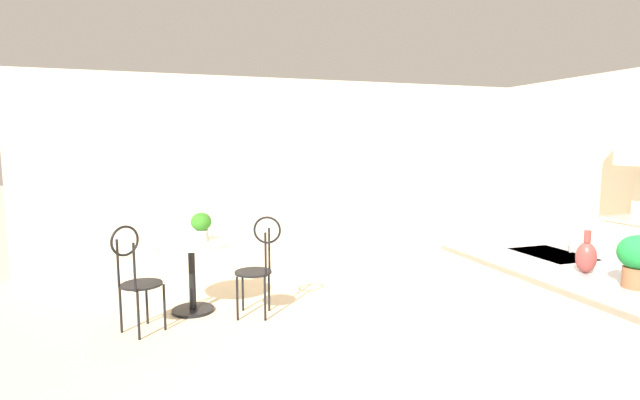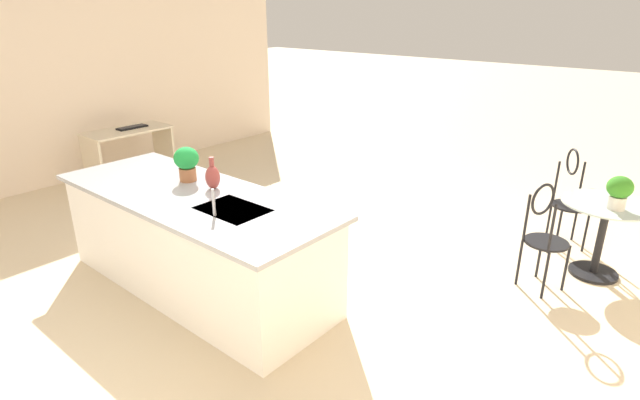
% 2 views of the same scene
% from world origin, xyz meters
% --- Properties ---
extents(ground_plane, '(40.00, 40.00, 0.00)m').
position_xyz_m(ground_plane, '(0.00, 0.00, 0.00)').
color(ground_plane, beige).
extents(wall_right, '(0.12, 7.80, 2.70)m').
position_xyz_m(wall_right, '(4.26, 0.00, 1.35)').
color(wall_right, beige).
rests_on(wall_right, ground).
extents(kitchen_island, '(2.80, 1.06, 0.92)m').
position_xyz_m(kitchen_island, '(0.30, 0.85, 0.46)').
color(kitchen_island, white).
rests_on(kitchen_island, ground).
extents(bistro_table, '(0.80, 0.80, 0.74)m').
position_xyz_m(bistro_table, '(-2.43, -1.76, 0.45)').
color(bistro_table, black).
rests_on(bistro_table, ground).
extents(chair_near_window, '(0.49, 0.52, 1.04)m').
position_xyz_m(chair_near_window, '(-2.09, -1.11, 0.57)').
color(chair_near_window, black).
rests_on(chair_near_window, ground).
extents(chair_by_island, '(0.53, 0.53, 1.04)m').
position_xyz_m(chair_by_island, '(-1.98, -2.29, 0.57)').
color(chair_by_island, black).
rests_on(chair_by_island, ground).
extents(sink_faucet, '(0.02, 0.02, 0.22)m').
position_xyz_m(sink_faucet, '(-0.25, 1.03, 1.03)').
color(sink_faucet, '#B2B5BA').
rests_on(sink_faucet, kitchen_island).
extents(writing_desk, '(0.60, 1.20, 0.74)m').
position_xyz_m(writing_desk, '(3.65, -0.46, 0.51)').
color(writing_desk, beige).
rests_on(writing_desk, ground).
extents(keyboard, '(0.16, 0.44, 0.03)m').
position_xyz_m(keyboard, '(3.67, -0.56, 0.75)').
color(keyboard, black).
rests_on(keyboard, writing_desk).
extents(potted_plant_on_table, '(0.22, 0.22, 0.30)m').
position_xyz_m(potted_plant_on_table, '(-2.51, -1.64, 0.91)').
color(potted_plant_on_table, beige).
rests_on(potted_plant_on_table, bistro_table).
extents(potted_plant_counter_near, '(0.23, 0.23, 0.32)m').
position_xyz_m(potted_plant_counter_near, '(0.60, 0.66, 1.10)').
color(potted_plant_counter_near, '#9E603D').
rests_on(potted_plant_counter_near, kitchen_island).
extents(vase_on_counter, '(0.13, 0.13, 0.29)m').
position_xyz_m(vase_on_counter, '(0.25, 0.64, 1.03)').
color(vase_on_counter, '#993D38').
rests_on(vase_on_counter, kitchen_island).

